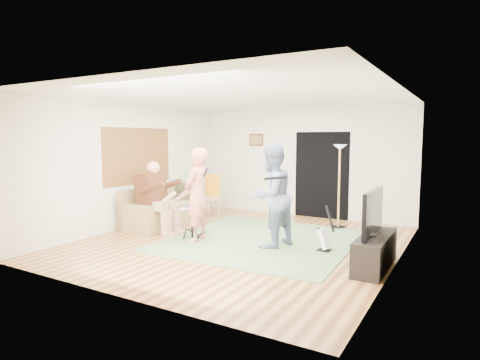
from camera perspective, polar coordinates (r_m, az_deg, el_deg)
name	(u,v)px	position (r m, az deg, el deg)	size (l,w,h in m)	color
floor	(240,242)	(7.62, 0.06, -8.83)	(6.00, 6.00, 0.00)	brown
walls	(240,171)	(7.39, 0.06, 1.34)	(5.50, 6.00, 2.70)	beige
ceiling	(240,96)	(7.41, 0.06, 11.80)	(6.00, 6.00, 0.00)	white
window_blinds	(138,156)	(9.21, -14.27, 3.32)	(2.05, 2.05, 0.00)	brown
doorway	(322,175)	(9.92, 11.52, 0.67)	(2.10, 2.10, 0.00)	black
picture_frame	(256,140)	(10.59, 2.31, 5.72)	(0.42, 0.03, 0.32)	#3F2314
area_rug	(262,240)	(7.77, 3.09, -8.49)	(3.35, 3.50, 0.02)	#5A7A4A
sofa	(163,212)	(9.25, -10.84, -4.49)	(0.87, 2.11, 0.85)	#9E834F
drummer	(158,205)	(8.44, -11.52, -3.52)	(0.96, 0.54, 1.47)	#512916
drum_kit	(192,223)	(7.96, -6.83, -6.09)	(0.36, 0.64, 0.66)	black
singer	(197,195)	(7.59, -6.15, -2.12)	(0.64, 0.42, 1.77)	#D4725C
microphone	(205,172)	(7.43, -4.95, 1.09)	(0.06, 0.06, 0.24)	black
guitarist	(272,196)	(7.14, 4.51, -2.28)	(0.90, 0.70, 1.85)	slate
guitar_held	(282,178)	(7.02, 6.01, 0.29)	(0.12, 0.60, 0.26)	white
guitar_spare	(325,238)	(7.11, 11.96, -8.13)	(0.29, 0.26, 0.81)	black
torchiere_lamp	(339,171)	(8.88, 13.95, 1.24)	(0.32, 0.32, 1.81)	black
dining_chair	(209,202)	(9.91, -4.49, -3.17)	(0.50, 0.52, 1.05)	tan
tv_cabinet	(375,252)	(6.44, 18.65, -9.63)	(0.40, 1.40, 0.50)	black
television	(373,212)	(6.32, 18.38, -4.34)	(0.06, 1.14, 0.67)	black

